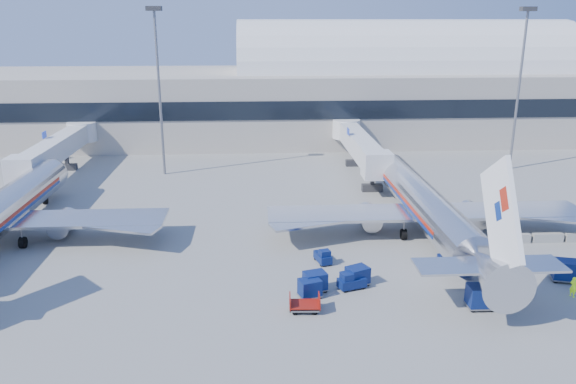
{
  "coord_description": "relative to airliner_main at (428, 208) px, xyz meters",
  "views": [
    {
      "loc": [
        -7.07,
        -47.55,
        20.79
      ],
      "look_at": [
        -3.93,
        6.0,
        4.37
      ],
      "focal_mm": 35.0,
      "sensor_mm": 36.0,
      "label": 1
    }
  ],
  "objects": [
    {
      "name": "barrier_mid",
      "position": [
        11.3,
        -2.51,
        -2.48
      ],
      "size": [
        3.0,
        0.55,
        0.9
      ],
      "primitive_type": "cube",
      "color": "#9E9E96",
      "rests_on": "ground"
    },
    {
      "name": "ramp_worker",
      "position": [
        7.6,
        -13.63,
        -2.1
      ],
      "size": [
        0.61,
        0.71,
        1.66
      ],
      "primitive_type": "imported",
      "rotation": [
        0.0,
        0.0,
        1.99
      ],
      "color": "#9CF219",
      "rests_on": "ground"
    },
    {
      "name": "cart_train_b",
      "position": [
        -12.52,
        -11.5,
        -2.07
      ],
      "size": [
        2.14,
        1.84,
        1.6
      ],
      "rotation": [
        0.0,
        0.0,
        0.28
      ],
      "color": "#0A1950",
      "rests_on": "ground"
    },
    {
      "name": "mast_west",
      "position": [
        -30.0,
        25.49,
        11.87
      ],
      "size": [
        2.0,
        1.2,
        22.6
      ],
      "color": "slate",
      "rests_on": "ground"
    },
    {
      "name": "terminal",
      "position": [
        -23.6,
        51.46,
        4.6
      ],
      "size": [
        170.0,
        28.15,
        21.0
      ],
      "color": "#B2AA9E",
      "rests_on": "ground"
    },
    {
      "name": "tug_right",
      "position": [
        -0.17,
        -7.34,
        -2.27
      ],
      "size": [
        2.36,
        1.5,
        1.43
      ],
      "rotation": [
        0.0,
        0.0,
        -0.2
      ],
      "color": "#0A1950",
      "rests_on": "ground"
    },
    {
      "name": "cart_solo_far",
      "position": [
        8.41,
        -10.87,
        -1.97
      ],
      "size": [
        2.39,
        2.05,
        1.8
      ],
      "rotation": [
        0.0,
        0.0,
        -0.27
      ],
      "color": "#0A1950",
      "rests_on": "ground"
    },
    {
      "name": "jetbridge_mid",
      "position": [
        -44.4,
        26.3,
        1.0
      ],
      "size": [
        4.4,
        27.5,
        6.25
      ],
      "color": "silver",
      "rests_on": "ground"
    },
    {
      "name": "tug_lead",
      "position": [
        -9.59,
        -11.28,
        -2.27
      ],
      "size": [
        2.46,
        1.74,
        1.45
      ],
      "rotation": [
        0.0,
        0.0,
        0.31
      ],
      "color": "#0A1950",
      "rests_on": "ground"
    },
    {
      "name": "cart_train_a",
      "position": [
        -8.94,
        -10.67,
        -2.08
      ],
      "size": [
        2.22,
        2.01,
        1.59
      ],
      "rotation": [
        0.0,
        0.0,
        0.44
      ],
      "color": "#0A1950",
      "rests_on": "ground"
    },
    {
      "name": "ground",
      "position": [
        -10.0,
        -4.51,
        -2.93
      ],
      "size": [
        260.0,
        260.0,
        0.0
      ],
      "primitive_type": "plane",
      "color": "gray",
      "rests_on": "ground"
    },
    {
      "name": "jetbridge_near",
      "position": [
        -2.4,
        26.3,
        1.0
      ],
      "size": [
        4.4,
        27.5,
        6.25
      ],
      "color": "silver",
      "rests_on": "ground"
    },
    {
      "name": "airliner_main",
      "position": [
        0.0,
        0.0,
        0.0
      ],
      "size": [
        32.0,
        37.26,
        12.07
      ],
      "color": "silver",
      "rests_on": "ground"
    },
    {
      "name": "cart_solo_near",
      "position": [
        -0.37,
        -15.02,
        -1.96
      ],
      "size": [
        2.07,
        1.59,
        1.81
      ],
      "rotation": [
        0.0,
        0.0,
        -0.01
      ],
      "color": "#0A1950",
      "rests_on": "ground"
    },
    {
      "name": "cart_open_red",
      "position": [
        -13.61,
        -14.7,
        -2.49
      ],
      "size": [
        2.35,
        1.71,
        0.61
      ],
      "rotation": [
        0.0,
        0.0,
        -0.04
      ],
      "color": "slate",
      "rests_on": "ground"
    },
    {
      "name": "cart_train_c",
      "position": [
        -13.04,
        -12.56,
        -2.12
      ],
      "size": [
        2.04,
        1.78,
        1.51
      ],
      "rotation": [
        0.0,
        0.0,
        0.32
      ],
      "color": "#0A1950",
      "rests_on": "ground"
    },
    {
      "name": "tug_left",
      "position": [
        -11.23,
        -6.12,
        -2.31
      ],
      "size": [
        1.53,
        2.28,
        1.36
      ],
      "rotation": [
        0.0,
        0.0,
        1.83
      ],
      "color": "#0A1950",
      "rests_on": "ground"
    },
    {
      "name": "mast_east",
      "position": [
        20.0,
        25.49,
        11.87
      ],
      "size": [
        2.0,
        1.2,
        22.6
      ],
      "color": "slate",
      "rests_on": "ground"
    },
    {
      "name": "barrier_near",
      "position": [
        8.0,
        -2.51,
        -2.48
      ],
      "size": [
        3.0,
        0.55,
        0.9
      ],
      "primitive_type": "cube",
      "color": "#9E9E96",
      "rests_on": "ground"
    }
  ]
}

